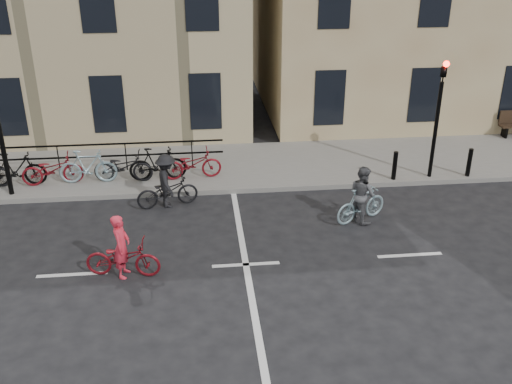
{
  "coord_description": "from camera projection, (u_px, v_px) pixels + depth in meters",
  "views": [
    {
      "loc": [
        -1.0,
        -11.46,
        7.17
      ],
      "look_at": [
        0.42,
        1.69,
        1.1
      ],
      "focal_mm": 40.0,
      "sensor_mm": 36.0,
      "label": 1
    }
  ],
  "objects": [
    {
      "name": "cyclist_pink",
      "position": [
        122.0,
        255.0,
        12.83
      ],
      "size": [
        1.78,
        0.87,
        1.52
      ],
      "rotation": [
        0.0,
        0.0,
        1.41
      ],
      "color": "maroon",
      "rests_on": "ground"
    },
    {
      "name": "ground",
      "position": [
        246.0,
        265.0,
        13.45
      ],
      "size": [
        120.0,
        120.0,
        0.0
      ],
      "primitive_type": "plane",
      "color": "black",
      "rests_on": "ground"
    },
    {
      "name": "bollard_east",
      "position": [
        395.0,
        166.0,
        17.53
      ],
      "size": [
        0.14,
        0.14,
        0.9
      ],
      "primitive_type": "cylinder",
      "color": "black",
      "rests_on": "sidewalk"
    },
    {
      "name": "parked_bikes",
      "position": [
        88.0,
        167.0,
        17.31
      ],
      "size": [
        8.3,
        1.23,
        1.05
      ],
      "color": "black",
      "rests_on": "sidewalk"
    },
    {
      "name": "cyclist_dark",
      "position": [
        167.0,
        186.0,
        16.08
      ],
      "size": [
        1.85,
        1.12,
        1.56
      ],
      "rotation": [
        0.0,
        0.0,
        1.82
      ],
      "color": "black",
      "rests_on": "ground"
    },
    {
      "name": "sidewalk",
      "position": [
        106.0,
        172.0,
        18.45
      ],
      "size": [
        46.0,
        4.0,
        0.15
      ],
      "primitive_type": "cube",
      "color": "slate",
      "rests_on": "ground"
    },
    {
      "name": "bollard_west",
      "position": [
        469.0,
        162.0,
        17.76
      ],
      "size": [
        0.14,
        0.14,
        0.9
      ],
      "primitive_type": "cylinder",
      "color": "black",
      "rests_on": "sidewalk"
    },
    {
      "name": "traffic_light",
      "position": [
        439.0,
        105.0,
        16.95
      ],
      "size": [
        0.18,
        0.3,
        3.9
      ],
      "color": "black",
      "rests_on": "sidewalk"
    },
    {
      "name": "cyclist_grey",
      "position": [
        362.0,
        199.0,
        15.25
      ],
      "size": [
        1.67,
        1.1,
        1.57
      ],
      "rotation": [
        0.0,
        0.0,
        2.01
      ],
      "color": "#8AAAB5",
      "rests_on": "ground"
    }
  ]
}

